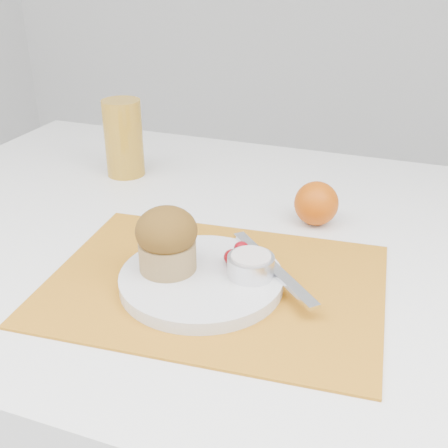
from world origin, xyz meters
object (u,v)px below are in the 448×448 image
(orange, at_px, (316,203))
(juice_glass, at_px, (124,138))
(plate, at_px, (201,279))
(table, at_px, (236,422))
(muffin, at_px, (167,240))

(orange, height_order, juice_glass, juice_glass)
(plate, xyz_separation_m, juice_glass, (-0.27, 0.30, 0.06))
(table, relative_size, muffin, 13.18)
(table, bearing_deg, juice_glass, 150.51)
(table, distance_m, muffin, 0.46)
(juice_glass, bearing_deg, plate, -47.84)
(muffin, bearing_deg, juice_glass, 127.11)
(juice_glass, bearing_deg, muffin, -52.89)
(muffin, bearing_deg, table, 74.56)
(plate, relative_size, muffin, 2.21)
(table, xyz_separation_m, orange, (0.10, 0.07, 0.41))
(juice_glass, height_order, muffin, juice_glass)
(table, distance_m, juice_glass, 0.54)
(plate, distance_m, orange, 0.24)
(table, height_order, orange, orange)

